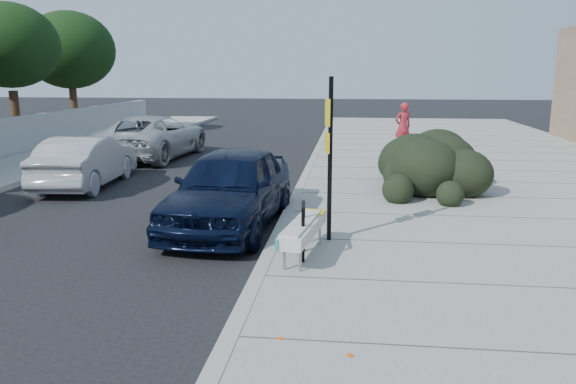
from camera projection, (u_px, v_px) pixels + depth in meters
name	position (u px, v px, depth m)	size (l,w,h in m)	color
ground	(258.00, 285.00, 8.48)	(120.00, 120.00, 0.00)	black
sidewalk_near	(538.00, 211.00, 12.70)	(11.20, 50.00, 0.15)	gray
curb_near	(293.00, 204.00, 13.32)	(0.22, 50.00, 0.17)	#9E9E99
tree_far_e	(9.00, 46.00, 22.60)	(4.00, 4.00, 5.90)	#332114
tree_far_f	(70.00, 50.00, 27.45)	(4.40, 4.40, 6.07)	#332114
bench	(303.00, 229.00, 9.26)	(0.68, 1.94, 0.58)	gray
bike_rack	(303.00, 225.00, 9.20)	(0.10, 0.62, 0.90)	black
sign_post	(329.00, 150.00, 9.91)	(0.15, 0.33, 2.93)	black
hedge	(430.00, 158.00, 14.70)	(2.12, 4.24, 1.59)	black
sedan_navy	(230.00, 188.00, 11.52)	(1.94, 4.82, 1.64)	black
wagon_silver	(86.00, 161.00, 15.64)	(1.51, 4.32, 1.42)	#B7B7BC
suv_silver	(153.00, 137.00, 20.88)	(2.63, 5.70, 1.58)	#ACAFB2
pedestrian	(403.00, 127.00, 21.48)	(0.68, 0.45, 1.87)	maroon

